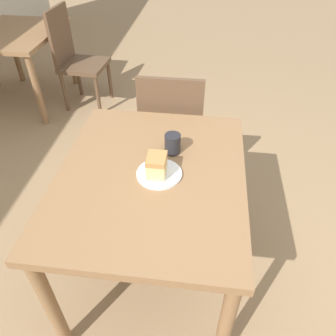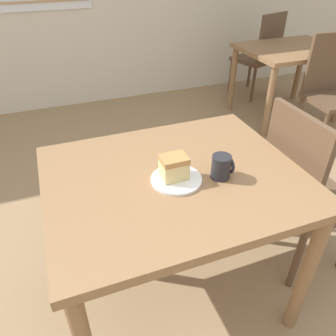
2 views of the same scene
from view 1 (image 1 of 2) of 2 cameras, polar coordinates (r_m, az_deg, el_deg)
name	(u,v)px [view 1 (image 1 of 2)]	position (r m, az deg, el deg)	size (l,w,h in m)	color
ground_plane	(204,276)	(2.03, 6.32, -18.21)	(14.00, 14.00, 0.00)	#997A56
dining_table_near	(152,190)	(1.54, -2.88, -3.89)	(1.03, 0.84, 0.76)	olive
dining_table_far	(17,43)	(3.67, -24.82, 19.16)	(0.96, 0.76, 0.71)	olive
chair_near_window	(172,134)	(2.18, 0.69, 6.01)	(0.41, 0.41, 0.94)	brown
chair_far_corner	(76,57)	(3.45, -15.80, 18.12)	(0.44, 0.44, 0.94)	brown
plate	(159,174)	(1.45, -1.54, -1.00)	(0.20, 0.20, 0.01)	white
cake_slice	(157,166)	(1.41, -2.00, 0.43)	(0.10, 0.08, 0.10)	#E0C67F
coffee_mug	(173,143)	(1.56, 0.82, 4.35)	(0.08, 0.08, 0.10)	#232328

